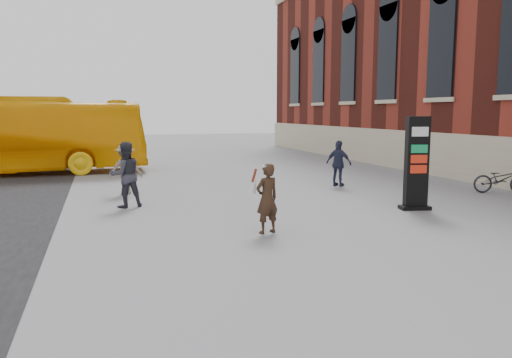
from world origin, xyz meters
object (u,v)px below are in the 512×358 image
object	(u,v)px
pedestrian_c	(339,163)
bike_6	(501,179)
bus	(3,136)
info_pylon	(417,163)
pedestrian_b	(126,169)
woman	(267,198)
pedestrian_a	(125,175)

from	to	relation	value
pedestrian_c	bike_6	world-z (taller)	pedestrian_c
bus	pedestrian_c	size ratio (longest dim) A/B	7.17
info_pylon	bus	bearing A→B (deg)	147.17
bike_6	pedestrian_b	bearing A→B (deg)	94.32
woman	pedestrian_b	world-z (taller)	pedestrian_b
pedestrian_c	bike_6	size ratio (longest dim) A/B	0.93
pedestrian_b	pedestrian_a	bearing A→B (deg)	92.00
bus	bike_6	bearing A→B (deg)	-121.85
bike_6	info_pylon	bearing A→B (deg)	130.52
woman	pedestrian_c	size ratio (longest dim) A/B	0.94
pedestrian_a	bike_6	xyz separation A→B (m)	(11.90, -1.14, -0.45)
info_pylon	pedestrian_c	distance (m)	4.56
bus	info_pylon	bearing A→B (deg)	-134.21
pedestrian_b	pedestrian_c	xyz separation A→B (m)	(7.38, -0.54, 0.00)
bus	pedestrian_a	distance (m)	10.22
bus	pedestrian_a	world-z (taller)	bus
pedestrian_b	bike_6	size ratio (longest dim) A/B	0.93
bus	pedestrian_b	size ratio (longest dim) A/B	7.20
pedestrian_a	pedestrian_c	bearing A→B (deg)	179.47
pedestrian_b	pedestrian_c	distance (m)	7.40
info_pylon	bike_6	world-z (taller)	info_pylon
woman	pedestrian_c	bearing A→B (deg)	-145.48
pedestrian_b	pedestrian_c	size ratio (longest dim) A/B	1.00
bus	pedestrian_b	bearing A→B (deg)	-145.12
pedestrian_b	bike_6	distance (m)	12.31
info_pylon	pedestrian_b	bearing A→B (deg)	157.12
woman	bus	bearing A→B (deg)	-77.56
woman	pedestrian_a	bearing A→B (deg)	-72.00
pedestrian_a	pedestrian_c	distance (m)	7.72
bus	pedestrian_b	distance (m)	8.25
woman	bike_6	distance (m)	9.55
bus	pedestrian_c	world-z (taller)	bus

